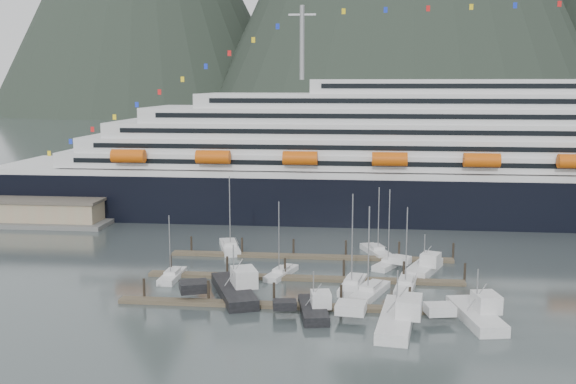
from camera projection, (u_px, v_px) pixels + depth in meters
The scene contains 19 objects.
ground at pixel (336, 287), 98.54m from camera, with size 1600.00×1600.00×0.00m, color #434F4E.
cruise_ship at pixel (484, 164), 147.33m from camera, with size 210.00×30.40×50.30m.
warehouse at pixel (14, 209), 147.16m from camera, with size 46.00×20.00×5.80m.
dock_near at pixel (296, 305), 89.26m from camera, with size 48.18×2.28×3.20m.
dock_mid at pixel (304, 278), 102.02m from camera, with size 48.18×2.28×3.20m.
dock_far at pixel (311, 256), 114.78m from camera, with size 48.18×2.28×3.20m.
sailboat_a at pixel (172, 276), 102.42m from camera, with size 2.52×8.17×10.41m.
sailboat_b at pixel (281, 273), 104.00m from camera, with size 4.70×8.89×12.16m.
sailboat_c at pixel (353, 285), 97.71m from camera, with size 4.26×10.02×14.52m.
sailboat_d at pixel (406, 285), 97.95m from camera, with size 4.26×10.77×12.53m.
sailboat_e at pixel (230, 248), 120.22m from camera, with size 5.86×11.24×13.98m.
sailboat_f at pixel (376, 252), 117.43m from camera, with size 5.67×9.49×12.40m.
sailboat_g at pixel (391, 263), 109.75m from camera, with size 6.35×9.47×13.14m.
sailboat_h at pixel (370, 292), 94.38m from camera, with size 5.95×9.99×13.36m.
trawler_a at pixel (233, 289), 94.05m from camera, with size 12.13×15.12×8.11m.
trawler_b at pixel (312, 308), 86.46m from camera, with size 7.72×10.12×6.27m.
trawler_c at pixel (395, 317), 82.85m from camera, with size 10.88×15.28×7.63m.
trawler_d at pixel (475, 314), 84.18m from camera, with size 9.62×12.83×7.36m.
trawler_e at pixel (423, 267), 106.07m from camera, with size 9.02×10.85×6.69m.
Camera 1 is at (3.37, -95.30, 29.30)m, focal length 42.00 mm.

